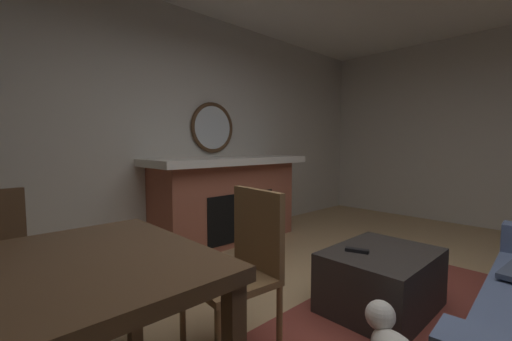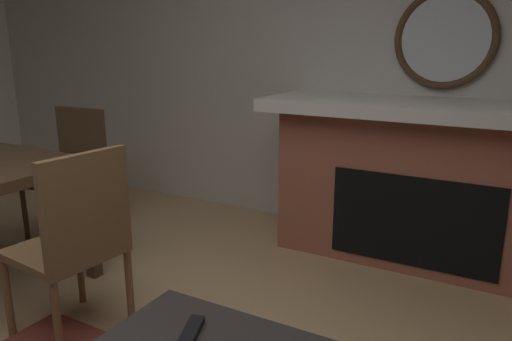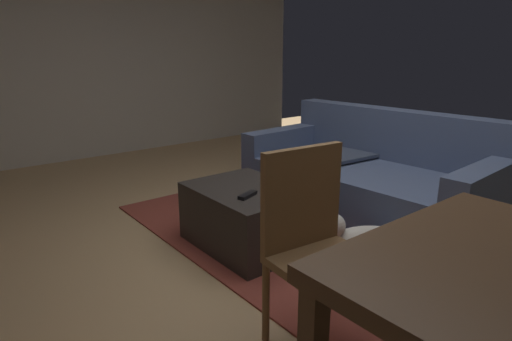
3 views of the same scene
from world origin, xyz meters
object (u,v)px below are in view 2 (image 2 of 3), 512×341
object	(u,v)px
dining_chair_west	(75,236)
round_wall_mirror	(445,39)
fireplace	(424,182)
tv_remote	(192,331)
dining_chair_south	(73,165)

from	to	relation	value
dining_chair_west	round_wall_mirror	bearing A→B (deg)	-121.69
fireplace	tv_remote	distance (m)	2.01
fireplace	dining_chair_west	bearing A→B (deg)	54.21
round_wall_mirror	dining_chair_west	size ratio (longest dim) A/B	0.69
round_wall_mirror	tv_remote	size ratio (longest dim) A/B	4.03
round_wall_mirror	tv_remote	world-z (taller)	round_wall_mirror
fireplace	dining_chair_south	world-z (taller)	fireplace
tv_remote	dining_chair_west	world-z (taller)	dining_chair_west
fireplace	dining_chair_south	distance (m)	2.46
round_wall_mirror	tv_remote	bearing A→B (deg)	80.34
dining_chair_west	dining_chair_south	bearing A→B (deg)	-40.31
tv_remote	dining_chair_south	world-z (taller)	dining_chair_south
fireplace	round_wall_mirror	distance (m)	0.93
dining_chair_south	dining_chair_west	size ratio (longest dim) A/B	1.00
fireplace	round_wall_mirror	size ratio (longest dim) A/B	3.16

